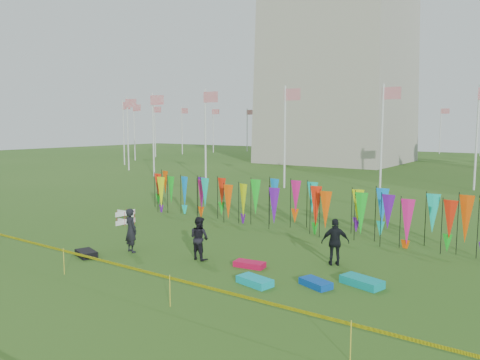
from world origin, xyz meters
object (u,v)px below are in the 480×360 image
Objects in this scene: box_kite at (126,217)px; kite_bag_black at (86,253)px; kite_bag_red at (250,264)px; kite_bag_teal at (362,282)px; kite_bag_blue at (316,283)px; kite_bag_turquoise at (255,281)px; person_right at (335,242)px; person_mid at (199,238)px; person_left at (131,230)px.

box_kite reaches higher than kite_bag_black.
kite_bag_red is 3.96m from kite_bag_teal.
kite_bag_blue is 0.93× the size of kite_bag_red.
kite_bag_black is at bearing -167.02° from kite_bag_blue.
box_kite reaches higher than kite_bag_turquoise.
person_right reaches higher than kite_bag_teal.
person_right reaches higher than kite_bag_red.
kite_bag_turquoise is at bearing -20.05° from box_kite.
kite_bag_red is at bearing 170.24° from kite_bag_blue.
person_mid is 4.92m from kite_bag_blue.
kite_bag_black is (-0.93, -1.43, -0.76)m from person_left.
kite_bag_teal is (3.93, 0.43, 0.02)m from kite_bag_red.
kite_bag_turquoise is 0.88× the size of kite_bag_teal.
kite_bag_teal is at bearing 38.47° from kite_bag_blue.
kite_bag_teal reaches higher than kite_bag_turquoise.
kite_bag_teal reaches higher than kite_bag_black.
kite_bag_teal is (13.02, -1.89, -0.23)m from box_kite.
kite_bag_black is at bearing 35.15° from person_mid.
person_mid is at bearing 30.19° from kite_bag_black.
box_kite is 7.49m from person_mid.
person_mid reaches higher than kite_bag_black.
kite_bag_turquoise is at bearing -150.20° from kite_bag_blue.
kite_bag_black is (-5.84, -2.47, 0.01)m from kite_bag_red.
person_right is at bearing -145.13° from person_left.
box_kite reaches higher than kite_bag_teal.
kite_bag_blue is at bearing 68.67° from person_right.
kite_bag_blue is (4.86, -0.21, -0.70)m from person_mid.
kite_bag_blue is (0.43, -2.44, -0.74)m from person_right.
kite_bag_black is 0.76× the size of kite_bag_teal.
kite_bag_black is at bearing -157.08° from kite_bag_red.
kite_bag_red is (-1.15, 1.42, -0.02)m from kite_bag_turquoise.
kite_bag_turquoise is 3.34m from kite_bag_teal.
kite_bag_blue is 0.78× the size of kite_bag_teal.
kite_bag_teal is at bearing -8.25° from box_kite.
person_right is 1.67× the size of kite_bag_blue.
person_left is 1.77× the size of kite_bag_black.
box_kite reaches higher than kite_bag_red.
person_mid reaches higher than kite_bag_teal.
person_right is 1.47× the size of kite_bag_turquoise.
box_kite is 12.20m from kite_bag_blue.
kite_bag_blue is at bearing -163.36° from person_left.
person_right is at bearing -148.30° from person_mid.
kite_bag_turquoise is 1.89m from kite_bag_blue.
box_kite is 0.62× the size of kite_bag_turquoise.
person_mid is 1.49× the size of kite_bag_red.
box_kite is 5.38m from person_left.
person_mid is 1.25× the size of kite_bag_teal.
person_mid is 1.64× the size of kite_bag_black.
kite_bag_teal is at bearing 16.50° from kite_bag_black.
kite_bag_teal reaches higher than kite_bag_red.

